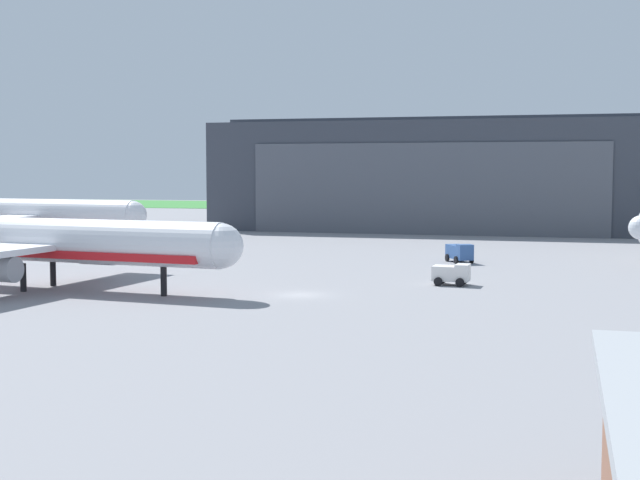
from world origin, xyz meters
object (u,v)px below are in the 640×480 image
at_px(pushback_tractor, 460,252).
at_px(stair_truck, 452,273).
at_px(maintenance_hangar, 438,176).
at_px(airliner_near_left, 51,242).
at_px(airliner_far_right, 37,214).

distance_m(pushback_tractor, stair_truck, 21.05).
bearing_deg(stair_truck, maintenance_hangar, 98.92).
bearing_deg(maintenance_hangar, pushback_tractor, -79.54).
bearing_deg(airliner_near_left, maintenance_hangar, 76.24).
distance_m(airliner_far_right, airliner_near_left, 55.85).
distance_m(airliner_far_right, stair_truck, 74.83).
xyz_separation_m(maintenance_hangar, airliner_far_right, (-54.46, -47.31, -5.59)).
bearing_deg(pushback_tractor, airliner_near_left, -134.85).
height_order(airliner_near_left, pushback_tractor, airliner_near_left).
relative_size(airliner_far_right, stair_truck, 10.41).
xyz_separation_m(airliner_far_right, pushback_tractor, (65.42, -12.06, -3.08)).
relative_size(maintenance_hangar, airliner_near_left, 2.06).
xyz_separation_m(airliner_far_right, stair_truck, (67.06, -33.04, -3.20)).
distance_m(airliner_near_left, pushback_tractor, 48.07).
bearing_deg(pushback_tractor, stair_truck, -85.52).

